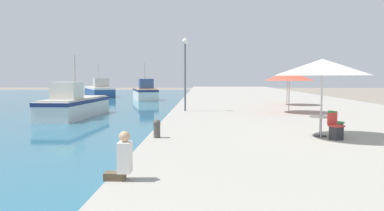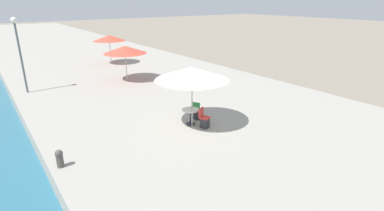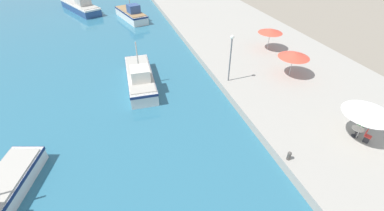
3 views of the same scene
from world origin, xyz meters
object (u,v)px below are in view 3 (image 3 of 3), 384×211
Objects in this scene: cafe_umbrella_white at (294,55)px; cafe_table at (357,131)px; fishing_boat_mid at (140,77)px; cafe_chair_left at (359,128)px; mooring_bollard at (289,155)px; cafe_umbrella_pink at (370,110)px; fishing_boat_far at (131,14)px; lamppost at (231,51)px; cafe_umbrella_striped at (271,31)px; fishing_boat_distant at (81,6)px; cafe_chair_right at (367,138)px.

cafe_umbrella_white is 3.74× the size of cafe_table.
fishing_boat_mid is at bearing 135.85° from cafe_table.
cafe_chair_left is 6.56m from mooring_bollard.
cafe_umbrella_pink is 4.12× the size of cafe_table.
fishing_boat_far is 13.36× the size of mooring_bollard.
cafe_umbrella_white is 0.66× the size of lamppost.
lamppost reaches higher than cafe_umbrella_white.
fishing_boat_mid is at bearing -158.31° from cafe_chair_left.
cafe_umbrella_striped is (13.94, -18.98, 2.10)m from fishing_boat_far.
cafe_umbrella_white reaches higher than mooring_bollard.
fishing_boat_distant is at bearing 115.17° from cafe_table.
fishing_boat_mid reaches higher than cafe_chair_right.
fishing_boat_far is 2.65× the size of cafe_umbrella_pink.
cafe_umbrella_white is 3.28× the size of cafe_chair_left.
fishing_boat_mid is at bearing -69.84° from cafe_chair_right.
cafe_chair_right is at bearing -62.22° from lamppost.
cafe_chair_left and cafe_chair_right have the same top height.
cafe_chair_left is 0.20× the size of lamppost.
fishing_boat_distant is 46.41m from cafe_chair_left.
cafe_table is (-0.97, -9.23, -1.67)m from cafe_umbrella_white.
cafe_umbrella_pink is at bearing -77.15° from cafe_chair_right.
cafe_umbrella_pink reaches higher than cafe_umbrella_white.
mooring_bollard is (-6.84, -9.64, -1.85)m from cafe_umbrella_white.
cafe_umbrella_pink reaches higher than mooring_bollard.
fishing_boat_mid is 2.82× the size of cafe_umbrella_white.
cafe_umbrella_striped is at bearing 35.37° from lamppost.
mooring_bollard is (5.80, -34.90, 0.16)m from fishing_boat_far.
cafe_umbrella_striped is 3.52× the size of cafe_table.
fishing_boat_mid is 2.99× the size of cafe_umbrella_striped.
lamppost is (-5.36, 10.10, 2.56)m from cafe_table.
lamppost is at bearing -17.23° from fishing_boat_mid.
cafe_umbrella_pink is at bearing -62.73° from lamppost.
fishing_boat_far reaches higher than mooring_bollard.
fishing_boat_far is 23.64m from cafe_umbrella_striped.
cafe_umbrella_striped is at bearing -74.68° from fishing_boat_distant.
cafe_table is 1.22× the size of mooring_bollard.
mooring_bollard is at bearing -92.80° from lamppost.
cafe_umbrella_striped is 4.31× the size of mooring_bollard.
fishing_boat_mid is at bearing 119.39° from mooring_bollard.
fishing_boat_mid is 19.44m from cafe_chair_right.
cafe_table is 0.75m from cafe_chair_left.
mooring_bollard is at bearing -176.03° from cafe_table.
cafe_umbrella_pink is 9.48m from cafe_umbrella_white.
fishing_boat_far is 37.13m from cafe_chair_right.
cafe_chair_right is (11.98, -35.14, 0.14)m from fishing_boat_far.
fishing_boat_mid reaches higher than cafe_chair_left.
cafe_table is at bearing -86.20° from fishing_boat_far.
cafe_umbrella_white is 4.57× the size of mooring_bollard.
fishing_boat_far reaches higher than cafe_table.
cafe_umbrella_pink is at bearing 2.12° from mooring_bollard.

